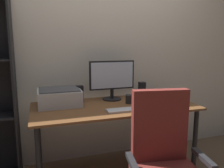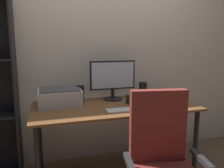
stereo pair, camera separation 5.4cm
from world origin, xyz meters
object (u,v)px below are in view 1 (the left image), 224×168
(speaker_right, at_px, (142,90))
(speaker_left, at_px, (80,94))
(coffee_mug, at_px, (130,99))
(desk, at_px, (114,113))
(keyboard, at_px, (123,110))
(laptop, at_px, (157,98))
(printer, at_px, (59,97))
(monitor, at_px, (112,78))
(mouse, at_px, (145,108))

(speaker_right, bearing_deg, speaker_left, 180.00)
(coffee_mug, xyz_separation_m, speaker_right, (0.23, 0.20, 0.04))
(desk, relative_size, keyboard, 5.34)
(desk, height_order, speaker_right, speaker_right)
(keyboard, xyz_separation_m, speaker_left, (-0.30, 0.43, 0.08))
(desk, relative_size, laptop, 4.84)
(speaker_left, relative_size, speaker_right, 1.00)
(speaker_left, bearing_deg, speaker_right, 0.00)
(keyboard, relative_size, printer, 0.72)
(monitor, bearing_deg, speaker_left, -178.67)
(desk, xyz_separation_m, laptop, (0.51, 0.08, 0.09))
(mouse, bearing_deg, speaker_right, 75.62)
(keyboard, distance_m, laptop, 0.58)
(coffee_mug, relative_size, laptop, 0.30)
(laptop, xyz_separation_m, speaker_right, (-0.12, 0.13, 0.07))
(speaker_right, bearing_deg, monitor, 178.67)
(desk, xyz_separation_m, printer, (-0.50, 0.16, 0.16))
(laptop, bearing_deg, monitor, 160.85)
(speaker_left, bearing_deg, monitor, 1.33)
(desk, height_order, laptop, laptop)
(laptop, distance_m, speaker_right, 0.19)
(keyboard, xyz_separation_m, coffee_mug, (0.16, 0.23, 0.03))
(monitor, relative_size, coffee_mug, 5.05)
(keyboard, height_order, mouse, mouse)
(mouse, xyz_separation_m, printer, (-0.72, 0.39, 0.06))
(speaker_right, relative_size, printer, 0.43)
(desk, height_order, mouse, mouse)
(mouse, relative_size, speaker_right, 0.56)
(monitor, height_order, speaker_right, monitor)
(laptop, relative_size, speaker_right, 1.88)
(laptop, bearing_deg, keyboard, -151.66)
(keyboard, bearing_deg, speaker_right, 48.47)
(monitor, height_order, printer, monitor)
(coffee_mug, relative_size, speaker_left, 0.56)
(mouse, xyz_separation_m, speaker_left, (-0.51, 0.44, 0.07))
(monitor, relative_size, printer, 1.20)
(monitor, distance_m, coffee_mug, 0.30)
(keyboard, bearing_deg, coffee_mug, 56.22)
(desk, relative_size, coffee_mug, 16.23)
(desk, distance_m, keyboard, 0.23)
(desk, bearing_deg, monitor, 77.85)
(monitor, relative_size, speaker_right, 2.83)
(laptop, bearing_deg, speaker_left, 168.47)
(laptop, xyz_separation_m, speaker_left, (-0.80, 0.13, 0.07))
(mouse, bearing_deg, laptop, 53.84)
(speaker_right, distance_m, printer, 0.89)
(monitor, height_order, mouse, monitor)
(monitor, xyz_separation_m, keyboard, (-0.04, -0.43, -0.22))
(speaker_left, distance_m, speaker_right, 0.69)
(desk, distance_m, coffee_mug, 0.21)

